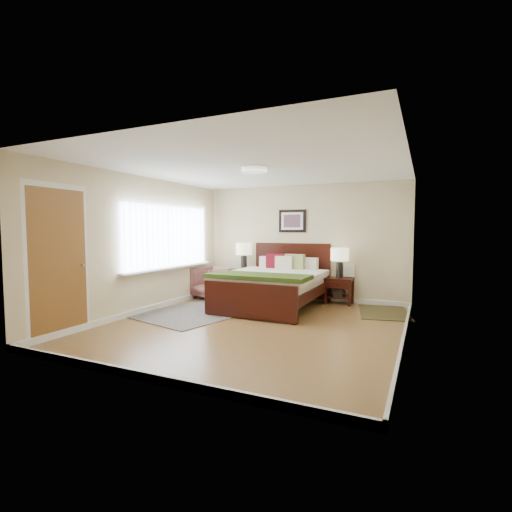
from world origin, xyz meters
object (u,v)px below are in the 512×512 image
at_px(nightstand_left, 244,275).
at_px(armchair, 213,283).
at_px(lamp_left, 244,251).
at_px(rug_persian, 201,311).
at_px(nightstand_right, 339,288).
at_px(bed, 274,279).
at_px(lamp_right, 340,257).

relative_size(nightstand_left, armchair, 0.79).
bearing_deg(lamp_left, rug_persian, -90.03).
bearing_deg(nightstand_right, lamp_left, 179.67).
bearing_deg(rug_persian, nightstand_left, 103.63).
height_order(bed, lamp_left, bed).
relative_size(bed, nightstand_right, 4.12).
bearing_deg(lamp_right, lamp_left, 180.00).
relative_size(lamp_left, lamp_right, 1.00).
bearing_deg(armchair, bed, 9.54).
bearing_deg(rug_persian, lamp_right, 53.23).
bearing_deg(lamp_left, armchair, -129.39).
xyz_separation_m(nightstand_left, lamp_right, (2.19, 0.02, 0.49)).
bearing_deg(nightstand_left, armchair, -130.43).
bearing_deg(bed, armchair, 169.42).
bearing_deg(nightstand_left, rug_persian, -90.03).
height_order(bed, nightstand_left, bed).
bearing_deg(bed, nightstand_right, 38.22).
bearing_deg(lamp_right, bed, -141.38).
distance_m(nightstand_right, rug_persian, 2.86).
bearing_deg(bed, lamp_right, 38.62).
relative_size(nightstand_left, lamp_right, 1.00).
bearing_deg(armchair, lamp_left, 70.73).
height_order(nightstand_left, rug_persian, nightstand_left).
bearing_deg(nightstand_right, lamp_right, 90.00).
distance_m(nightstand_right, lamp_right, 0.64).
height_order(lamp_right, rug_persian, lamp_right).
xyz_separation_m(bed, rug_persian, (-1.09, -0.93, -0.55)).
bearing_deg(nightstand_left, nightstand_right, 0.23).
distance_m(lamp_left, lamp_right, 2.19).
height_order(nightstand_left, lamp_left, lamp_left).
relative_size(lamp_left, armchair, 0.79).
distance_m(bed, lamp_left, 1.48).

